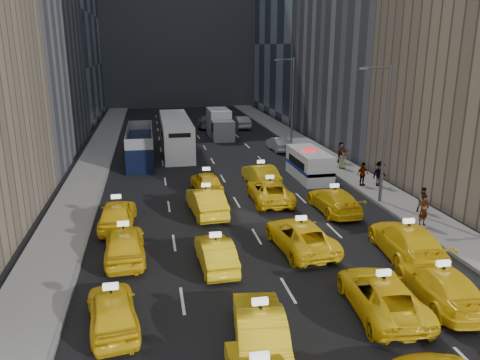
{
  "coord_description": "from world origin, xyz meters",
  "views": [
    {
      "loc": [
        -5.42,
        -15.19,
        9.99
      ],
      "look_at": [
        -0.08,
        12.39,
        2.0
      ],
      "focal_mm": 35.0,
      "sensor_mm": 36.0,
      "label": 1
    }
  ],
  "objects_px": {
    "double_decker": "(140,145)",
    "city_bus": "(176,135)",
    "nypd_van": "(309,165)",
    "box_truck": "(220,124)",
    "pedestrian_0": "(424,210)"
  },
  "relations": [
    {
      "from": "pedestrian_0",
      "to": "double_decker",
      "type": "bearing_deg",
      "value": 109.44
    },
    {
      "from": "double_decker",
      "to": "city_bus",
      "type": "xyz_separation_m",
      "value": [
        3.41,
        3.56,
        0.22
      ]
    },
    {
      "from": "nypd_van",
      "to": "city_bus",
      "type": "bearing_deg",
      "value": 130.39
    },
    {
      "from": "city_bus",
      "to": "double_decker",
      "type": "bearing_deg",
      "value": -131.84
    },
    {
      "from": "city_bus",
      "to": "pedestrian_0",
      "type": "xyz_separation_m",
      "value": [
        12.59,
        -23.49,
        -0.57
      ]
    },
    {
      "from": "nypd_van",
      "to": "double_decker",
      "type": "bearing_deg",
      "value": 148.54
    },
    {
      "from": "box_truck",
      "to": "pedestrian_0",
      "type": "xyz_separation_m",
      "value": [
        7.16,
        -30.13,
        -0.45
      ]
    },
    {
      "from": "double_decker",
      "to": "box_truck",
      "type": "relative_size",
      "value": 1.43
    },
    {
      "from": "double_decker",
      "to": "city_bus",
      "type": "bearing_deg",
      "value": 48.59
    },
    {
      "from": "double_decker",
      "to": "pedestrian_0",
      "type": "height_order",
      "value": "double_decker"
    },
    {
      "from": "pedestrian_0",
      "to": "nypd_van",
      "type": "bearing_deg",
      "value": 85.14
    },
    {
      "from": "nypd_van",
      "to": "pedestrian_0",
      "type": "height_order",
      "value": "nypd_van"
    },
    {
      "from": "nypd_van",
      "to": "double_decker",
      "type": "height_order",
      "value": "double_decker"
    },
    {
      "from": "city_bus",
      "to": "box_truck",
      "type": "xyz_separation_m",
      "value": [
        5.42,
        6.63,
        -0.12
      ]
    },
    {
      "from": "box_truck",
      "to": "double_decker",
      "type": "bearing_deg",
      "value": -123.15
    }
  ]
}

